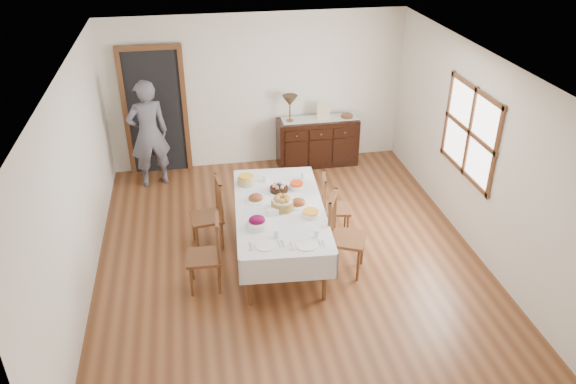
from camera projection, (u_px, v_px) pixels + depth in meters
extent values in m
plane|color=brown|center=(289.00, 258.00, 7.48)|extent=(6.00, 6.00, 0.00)
cube|color=silver|center=(290.00, 67.00, 6.22)|extent=(5.00, 6.00, 0.02)
cube|color=white|center=(257.00, 91.00, 9.43)|extent=(5.00, 0.02, 2.60)
cube|color=white|center=(361.00, 346.00, 4.27)|extent=(5.00, 0.02, 2.60)
cube|color=white|center=(76.00, 189.00, 6.46)|extent=(0.02, 6.00, 2.60)
cube|color=white|center=(480.00, 155.00, 7.24)|extent=(0.02, 6.00, 2.60)
cube|color=white|center=(470.00, 132.00, 7.40)|extent=(0.02, 1.30, 1.10)
cube|color=brown|center=(470.00, 132.00, 7.40)|extent=(0.03, 1.46, 1.26)
cube|color=black|center=(156.00, 113.00, 9.25)|extent=(0.90, 0.06, 2.10)
cube|color=brown|center=(156.00, 113.00, 9.23)|extent=(1.04, 0.08, 2.18)
cube|color=white|center=(280.00, 208.00, 7.16)|extent=(1.24, 2.25, 0.04)
cylinder|color=brown|center=(249.00, 281.00, 6.50)|extent=(0.06, 0.06, 0.70)
cylinder|color=brown|center=(325.00, 276.00, 6.58)|extent=(0.06, 0.06, 0.70)
cylinder|color=brown|center=(243.00, 200.00, 8.12)|extent=(0.06, 0.06, 0.70)
cylinder|color=brown|center=(304.00, 197.00, 8.21)|extent=(0.06, 0.06, 0.70)
cube|color=white|center=(237.00, 221.00, 7.18)|extent=(0.18, 2.21, 0.34)
cube|color=white|center=(322.00, 216.00, 7.28)|extent=(0.18, 2.21, 0.34)
cube|color=white|center=(289.00, 270.00, 6.28)|extent=(1.12, 0.10, 0.34)
cube|color=white|center=(273.00, 179.00, 8.18)|extent=(1.12, 0.10, 0.34)
cube|color=brown|center=(204.00, 257.00, 6.75)|extent=(0.43, 0.43, 0.04)
cylinder|color=brown|center=(192.00, 265.00, 6.99)|extent=(0.04, 0.04, 0.42)
cylinder|color=brown|center=(191.00, 282.00, 6.70)|extent=(0.04, 0.04, 0.42)
cylinder|color=brown|center=(219.00, 264.00, 7.02)|extent=(0.04, 0.04, 0.42)
cylinder|color=brown|center=(219.00, 280.00, 6.73)|extent=(0.04, 0.04, 0.42)
cylinder|color=brown|center=(218.00, 229.00, 6.79)|extent=(0.04, 0.04, 0.54)
cylinder|color=brown|center=(218.00, 246.00, 6.48)|extent=(0.04, 0.04, 0.54)
cube|color=brown|center=(217.00, 221.00, 6.52)|extent=(0.06, 0.39, 0.08)
cylinder|color=brown|center=(218.00, 235.00, 6.72)|extent=(0.02, 0.02, 0.45)
cylinder|color=brown|center=(218.00, 239.00, 6.64)|extent=(0.02, 0.02, 0.45)
cylinder|color=brown|center=(218.00, 243.00, 6.57)|extent=(0.02, 0.02, 0.45)
cube|color=brown|center=(207.00, 218.00, 7.53)|extent=(0.46, 0.46, 0.04)
cylinder|color=brown|center=(194.00, 228.00, 7.74)|extent=(0.04, 0.04, 0.42)
cylinder|color=brown|center=(197.00, 241.00, 7.46)|extent=(0.04, 0.04, 0.42)
cylinder|color=brown|center=(218.00, 224.00, 7.83)|extent=(0.04, 0.04, 0.42)
cylinder|color=brown|center=(222.00, 237.00, 7.55)|extent=(0.04, 0.04, 0.42)
cylinder|color=brown|center=(217.00, 192.00, 7.59)|extent=(0.04, 0.04, 0.55)
cylinder|color=brown|center=(222.00, 204.00, 7.30)|extent=(0.04, 0.04, 0.55)
cube|color=brown|center=(218.00, 182.00, 7.33)|extent=(0.09, 0.40, 0.08)
cylinder|color=brown|center=(218.00, 196.00, 7.53)|extent=(0.02, 0.02, 0.45)
cylinder|color=brown|center=(219.00, 199.00, 7.46)|extent=(0.02, 0.02, 0.45)
cylinder|color=brown|center=(220.00, 202.00, 7.38)|extent=(0.02, 0.02, 0.45)
cube|color=brown|center=(347.00, 239.00, 7.03)|extent=(0.59, 0.59, 0.04)
cylinder|color=brown|center=(358.00, 265.00, 6.95)|extent=(0.04, 0.04, 0.46)
cylinder|color=brown|center=(362.00, 249.00, 7.26)|extent=(0.04, 0.04, 0.46)
cylinder|color=brown|center=(330.00, 261.00, 7.03)|extent=(0.04, 0.04, 0.46)
cylinder|color=brown|center=(335.00, 245.00, 7.34)|extent=(0.04, 0.04, 0.46)
cylinder|color=brown|center=(329.00, 224.00, 6.77)|extent=(0.04, 0.04, 0.59)
cylinder|color=brown|center=(335.00, 209.00, 7.09)|extent=(0.04, 0.04, 0.59)
cube|color=brown|center=(333.00, 199.00, 6.80)|extent=(0.22, 0.40, 0.08)
cylinder|color=brown|center=(331.00, 222.00, 6.86)|extent=(0.02, 0.02, 0.49)
cylinder|color=brown|center=(332.00, 218.00, 6.94)|extent=(0.02, 0.02, 0.49)
cylinder|color=brown|center=(334.00, 214.00, 7.02)|extent=(0.02, 0.02, 0.49)
cube|color=brown|center=(336.00, 209.00, 7.80)|extent=(0.44, 0.44, 0.04)
cylinder|color=brown|center=(348.00, 228.00, 7.77)|extent=(0.03, 0.03, 0.39)
cylinder|color=brown|center=(345.00, 216.00, 8.04)|extent=(0.03, 0.03, 0.39)
cylinder|color=brown|center=(325.00, 228.00, 7.76)|extent=(0.03, 0.03, 0.39)
cylinder|color=brown|center=(324.00, 216.00, 8.03)|extent=(0.03, 0.03, 0.39)
cylinder|color=brown|center=(325.00, 199.00, 7.53)|extent=(0.04, 0.04, 0.51)
cylinder|color=brown|center=(323.00, 187.00, 7.81)|extent=(0.04, 0.04, 0.51)
cube|color=brown|center=(325.00, 179.00, 7.56)|extent=(0.10, 0.37, 0.07)
cylinder|color=brown|center=(324.00, 197.00, 7.61)|extent=(0.02, 0.02, 0.42)
cylinder|color=brown|center=(324.00, 194.00, 7.68)|extent=(0.02, 0.02, 0.42)
cylinder|color=brown|center=(324.00, 191.00, 7.75)|extent=(0.02, 0.02, 0.42)
cube|color=black|center=(317.00, 142.00, 9.77)|extent=(1.39, 0.46, 0.83)
cube|color=black|center=(297.00, 136.00, 9.38)|extent=(0.39, 0.02, 0.17)
sphere|color=brown|center=(297.00, 136.00, 9.36)|extent=(0.03, 0.03, 0.03)
cube|color=black|center=(321.00, 134.00, 9.45)|extent=(0.39, 0.02, 0.17)
sphere|color=brown|center=(321.00, 134.00, 9.43)|extent=(0.03, 0.03, 0.03)
cube|color=black|center=(345.00, 132.00, 9.51)|extent=(0.39, 0.02, 0.17)
sphere|color=brown|center=(345.00, 133.00, 9.49)|extent=(0.03, 0.03, 0.03)
imported|color=#5A5A67|center=(148.00, 130.00, 8.87)|extent=(0.67, 0.53, 1.89)
cylinder|color=olive|center=(282.00, 205.00, 7.09)|extent=(0.28, 0.28, 0.11)
cylinder|color=silver|center=(282.00, 201.00, 7.06)|extent=(0.25, 0.25, 0.02)
sphere|color=#B88333|center=(288.00, 198.00, 7.05)|extent=(0.08, 0.08, 0.08)
sphere|color=#B88333|center=(285.00, 196.00, 7.10)|extent=(0.08, 0.08, 0.08)
sphere|color=#B88333|center=(280.00, 196.00, 7.10)|extent=(0.08, 0.08, 0.08)
sphere|color=#B88333|center=(277.00, 198.00, 7.06)|extent=(0.08, 0.08, 0.08)
sphere|color=#B88333|center=(278.00, 200.00, 7.01)|extent=(0.08, 0.08, 0.08)
sphere|color=#B88333|center=(282.00, 201.00, 6.98)|extent=(0.08, 0.08, 0.08)
sphere|color=#B88333|center=(286.00, 200.00, 7.00)|extent=(0.08, 0.08, 0.08)
cylinder|color=black|center=(279.00, 189.00, 7.51)|extent=(0.24, 0.24, 0.06)
ellipsoid|color=#F398C0|center=(284.00, 185.00, 7.50)|extent=(0.05, 0.05, 0.06)
ellipsoid|color=#76B4F9|center=(281.00, 183.00, 7.54)|extent=(0.05, 0.05, 0.06)
ellipsoid|color=#A2E671|center=(276.00, 184.00, 7.53)|extent=(0.05, 0.05, 0.06)
ellipsoid|color=#FF955E|center=(274.00, 186.00, 7.48)|extent=(0.05, 0.05, 0.06)
ellipsoid|color=#AC7DC4|center=(277.00, 188.00, 7.43)|extent=(0.05, 0.05, 0.06)
ellipsoid|color=#E3D66E|center=(282.00, 187.00, 7.44)|extent=(0.05, 0.05, 0.06)
cylinder|color=white|center=(256.00, 200.00, 7.30)|extent=(0.28, 0.28, 0.01)
ellipsoid|color=brown|center=(256.00, 198.00, 7.29)|extent=(0.19, 0.16, 0.11)
cylinder|color=white|center=(298.00, 205.00, 7.19)|extent=(0.29, 0.29, 0.02)
ellipsoid|color=brown|center=(298.00, 202.00, 7.18)|extent=(0.19, 0.16, 0.11)
cylinder|color=white|center=(257.00, 224.00, 6.73)|extent=(0.27, 0.27, 0.07)
ellipsoid|color=#5F0332|center=(257.00, 220.00, 6.70)|extent=(0.20, 0.17, 0.11)
cylinder|color=white|center=(297.00, 187.00, 7.57)|extent=(0.21, 0.21, 0.06)
cylinder|color=#EE3C13|center=(297.00, 184.00, 7.55)|extent=(0.18, 0.18, 0.03)
cylinder|color=tan|center=(246.00, 181.00, 7.67)|extent=(0.24, 0.24, 0.09)
cylinder|color=gold|center=(246.00, 177.00, 7.64)|extent=(0.20, 0.20, 0.04)
cylinder|color=white|center=(311.00, 214.00, 6.95)|extent=(0.22, 0.22, 0.05)
cylinder|color=#F7AD31|center=(311.00, 212.00, 6.93)|extent=(0.20, 0.20, 0.02)
cube|color=white|center=(273.00, 212.00, 6.99)|extent=(0.15, 0.10, 0.07)
cylinder|color=white|center=(266.00, 245.00, 6.40)|extent=(0.25, 0.25, 0.01)
cube|color=silver|center=(251.00, 247.00, 6.37)|extent=(0.09, 0.13, 0.01)
cube|color=silver|center=(251.00, 246.00, 6.37)|extent=(0.03, 0.16, 0.01)
cube|color=silver|center=(279.00, 244.00, 6.42)|extent=(0.03, 0.18, 0.01)
cube|color=silver|center=(283.00, 244.00, 6.43)|extent=(0.03, 0.14, 0.01)
cylinder|color=white|center=(276.00, 233.00, 6.53)|extent=(0.07, 0.07, 0.10)
cylinder|color=white|center=(306.00, 245.00, 6.40)|extent=(0.25, 0.25, 0.01)
cube|color=silver|center=(292.00, 247.00, 6.37)|extent=(0.09, 0.13, 0.01)
cube|color=silver|center=(292.00, 246.00, 6.37)|extent=(0.03, 0.16, 0.01)
cube|color=silver|center=(320.00, 244.00, 6.43)|extent=(0.03, 0.18, 0.01)
cube|color=silver|center=(324.00, 243.00, 6.43)|extent=(0.03, 0.14, 0.01)
cylinder|color=white|center=(316.00, 233.00, 6.53)|extent=(0.07, 0.07, 0.10)
cylinder|color=white|center=(265.00, 178.00, 7.75)|extent=(0.07, 0.07, 0.09)
cylinder|color=white|center=(303.00, 175.00, 7.81)|extent=(0.07, 0.07, 0.10)
cube|color=silver|center=(320.00, 119.00, 9.60)|extent=(1.30, 0.35, 0.01)
cylinder|color=brown|center=(290.00, 121.00, 9.49)|extent=(0.12, 0.12, 0.03)
cylinder|color=brown|center=(290.00, 113.00, 9.42)|extent=(0.02, 0.02, 0.25)
cone|color=#453522|center=(290.00, 101.00, 9.31)|extent=(0.26, 0.26, 0.18)
cube|color=#CBB890|center=(323.00, 112.00, 9.51)|extent=(0.22, 0.08, 0.28)
cylinder|color=brown|center=(347.00, 116.00, 9.62)|extent=(0.20, 0.20, 0.06)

